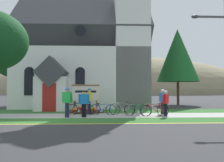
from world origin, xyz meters
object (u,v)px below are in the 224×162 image
object	(u,v)px
bicycle_black	(137,110)
cyclist_in_orange_jersey	(163,100)
cyclist_in_blue_jersey	(84,102)
yard_deciduous_tree	(19,64)
bicycle_silver	(103,109)
roadside_conifer	(178,55)
bicycle_blue	(80,109)
bicycle_green	(155,110)
cyclist_in_white_jersey	(67,100)
bicycle_red	(122,109)
church_sign	(86,94)
cyclist_in_yellow_jersey	(166,101)
cyclist_in_red_jersey	(89,99)

from	to	relation	value
bicycle_black	cyclist_in_orange_jersey	world-z (taller)	cyclist_in_orange_jersey
cyclist_in_blue_jersey	cyclist_in_orange_jersey	distance (m)	5.28
bicycle_black	yard_deciduous_tree	size ratio (longest dim) A/B	0.31
bicycle_silver	roadside_conifer	world-z (taller)	roadside_conifer
bicycle_blue	yard_deciduous_tree	bearing A→B (deg)	134.91
bicycle_green	yard_deciduous_tree	bearing A→B (deg)	148.04
cyclist_in_blue_jersey	cyclist_in_white_jersey	world-z (taller)	cyclist_in_white_jersey
cyclist_in_blue_jersey	bicycle_red	bearing A→B (deg)	30.91
bicycle_red	cyclist_in_orange_jersey	xyz separation A→B (m)	(2.68, 0.02, 0.58)
church_sign	cyclist_in_yellow_jersey	distance (m)	5.84
cyclist_in_red_jersey	bicycle_green	bearing A→B (deg)	-15.63
bicycle_green	cyclist_in_white_jersey	xyz separation A→B (m)	(-5.29, -0.58, 0.66)
church_sign	bicycle_green	xyz separation A→B (m)	(4.45, -2.66, -0.96)
bicycle_blue	cyclist_in_white_jersey	xyz separation A→B (m)	(-0.64, -1.20, 0.65)
bicycle_green	roadside_conifer	xyz separation A→B (m)	(4.64, 9.43, 4.81)
bicycle_green	cyclist_in_blue_jersey	distance (m)	4.38
bicycle_green	bicycle_blue	size ratio (longest dim) A/B	0.98
roadside_conifer	bicycle_blue	bearing A→B (deg)	-136.54
bicycle_green	cyclist_in_yellow_jersey	distance (m)	0.86
bicycle_blue	yard_deciduous_tree	size ratio (longest dim) A/B	0.34
bicycle_black	cyclist_in_blue_jersey	xyz separation A→B (m)	(-3.25, -0.56, 0.56)
bicycle_blue	roadside_conifer	size ratio (longest dim) A/B	0.22
cyclist_in_yellow_jersey	church_sign	bearing A→B (deg)	151.42
bicycle_black	cyclist_in_yellow_jersey	xyz separation A→B (m)	(1.73, -0.17, 0.54)
bicycle_silver	roadside_conifer	xyz separation A→B (m)	(7.84, 8.77, 4.82)
roadside_conifer	cyclist_in_orange_jersey	bearing A→B (deg)	-114.54
bicycle_silver	bicycle_blue	size ratio (longest dim) A/B	0.97
bicycle_green	cyclist_in_red_jersey	world-z (taller)	cyclist_in_red_jersey
bicycle_black	cyclist_in_red_jersey	xyz separation A→B (m)	(-3.04, 1.11, 0.64)
bicycle_green	roadside_conifer	size ratio (longest dim) A/B	0.22
cyclist_in_blue_jersey	roadside_conifer	distance (m)	14.06
church_sign	yard_deciduous_tree	world-z (taller)	yard_deciduous_tree
bicycle_black	yard_deciduous_tree	bearing A→B (deg)	145.42
cyclist_in_blue_jersey	bicycle_blue	bearing A→B (deg)	106.45
bicycle_green	cyclist_in_orange_jersey	size ratio (longest dim) A/B	1.04
bicycle_red	yard_deciduous_tree	bearing A→B (deg)	146.69
bicycle_silver	cyclist_in_orange_jersey	size ratio (longest dim) A/B	1.03
cyclist_in_red_jersey	bicycle_black	bearing A→B (deg)	-20.12
church_sign	roadside_conifer	distance (m)	11.98
bicycle_black	cyclist_in_orange_jersey	bearing A→B (deg)	26.02
cyclist_in_red_jersey	yard_deciduous_tree	distance (m)	9.05
bicycle_black	cyclist_in_yellow_jersey	bearing A→B (deg)	-5.47
bicycle_silver	cyclist_in_orange_jersey	world-z (taller)	cyclist_in_orange_jersey
cyclist_in_orange_jersey	cyclist_in_white_jersey	world-z (taller)	cyclist_in_white_jersey
yard_deciduous_tree	cyclist_in_red_jersey	bearing A→B (deg)	-39.97
bicycle_green	bicycle_silver	world-z (taller)	bicycle_green
bicycle_silver	bicycle_black	world-z (taller)	bicycle_black
bicycle_green	bicycle_silver	xyz separation A→B (m)	(-3.20, 0.66, -0.01)
bicycle_red	cyclist_in_yellow_jersey	world-z (taller)	cyclist_in_yellow_jersey
bicycle_green	bicycle_red	size ratio (longest dim) A/B	0.98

